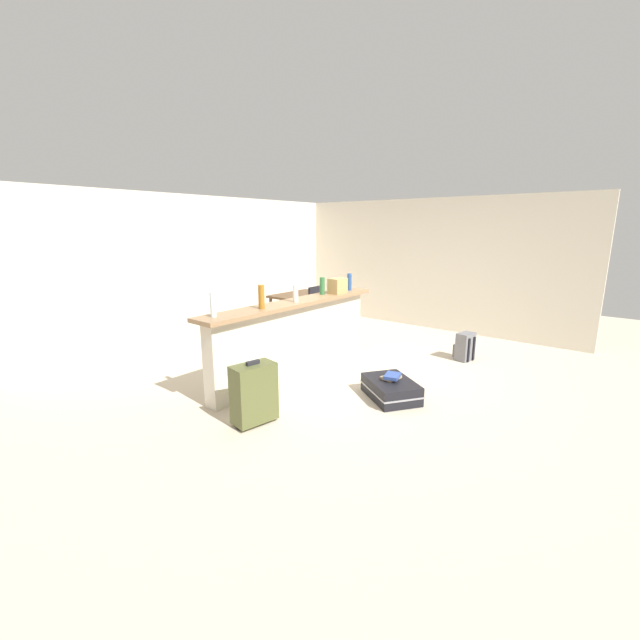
% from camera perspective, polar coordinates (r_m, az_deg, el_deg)
% --- Properties ---
extents(ground_plane, '(13.00, 13.00, 0.05)m').
position_cam_1_polar(ground_plane, '(5.91, 3.50, -6.86)').
color(ground_plane, beige).
extents(wall_back, '(6.60, 0.10, 2.50)m').
position_cam_1_polar(wall_back, '(7.77, -15.16, 7.10)').
color(wall_back, beige).
rests_on(wall_back, ground_plane).
extents(wall_right, '(0.10, 6.00, 2.50)m').
position_cam_1_polar(wall_right, '(8.41, 14.16, 7.55)').
color(wall_right, beige).
rests_on(wall_right, ground_plane).
extents(partition_half_wall, '(2.80, 0.20, 0.97)m').
position_cam_1_polar(partition_half_wall, '(5.49, -3.42, -2.85)').
color(partition_half_wall, beige).
rests_on(partition_half_wall, ground_plane).
extents(bar_countertop, '(2.96, 0.40, 0.05)m').
position_cam_1_polar(bar_countertop, '(5.37, -3.49, 2.38)').
color(bar_countertop, '#93704C').
rests_on(bar_countertop, partition_half_wall).
extents(bottle_clear, '(0.06, 0.06, 0.27)m').
position_cam_1_polar(bottle_clear, '(4.53, -14.65, 2.10)').
color(bottle_clear, silver).
rests_on(bottle_clear, bar_countertop).
extents(bottle_amber, '(0.07, 0.07, 0.28)m').
position_cam_1_polar(bottle_amber, '(4.88, -8.15, 3.21)').
color(bottle_amber, '#9E661E').
rests_on(bottle_amber, bar_countertop).
extents(bottle_white, '(0.07, 0.07, 0.22)m').
position_cam_1_polar(bottle_white, '(5.28, -3.43, 3.70)').
color(bottle_white, silver).
rests_on(bottle_white, bar_countertop).
extents(bottle_green, '(0.07, 0.07, 0.25)m').
position_cam_1_polar(bottle_green, '(5.86, 0.31, 4.76)').
color(bottle_green, '#2D6B38').
rests_on(bottle_green, bar_countertop).
extents(bottle_blue, '(0.07, 0.07, 0.26)m').
position_cam_1_polar(bottle_blue, '(6.28, 4.10, 5.30)').
color(bottle_blue, '#284C89').
rests_on(bottle_blue, bar_countertop).
extents(grocery_bag, '(0.26, 0.18, 0.22)m').
position_cam_1_polar(grocery_bag, '(5.97, 2.46, 4.75)').
color(grocery_bag, tan).
rests_on(grocery_bag, bar_countertop).
extents(dining_table, '(1.10, 0.80, 0.74)m').
position_cam_1_polar(dining_table, '(7.69, -2.48, 2.93)').
color(dining_table, '#4C331E').
rests_on(dining_table, ground_plane).
extents(dining_chair_near_partition, '(0.40, 0.40, 0.93)m').
position_cam_1_polar(dining_chair_near_partition, '(7.35, 0.07, 1.45)').
color(dining_chair_near_partition, black).
rests_on(dining_chair_near_partition, ground_plane).
extents(suitcase_flat_black, '(0.80, 0.87, 0.22)m').
position_cam_1_polar(suitcase_flat_black, '(4.94, 9.79, -9.42)').
color(suitcase_flat_black, black).
rests_on(suitcase_flat_black, ground_plane).
extents(suitcase_upright_olive, '(0.47, 0.31, 0.67)m').
position_cam_1_polar(suitcase_upright_olive, '(4.25, -9.16, -9.97)').
color(suitcase_upright_olive, '#51562D').
rests_on(suitcase_upright_olive, ground_plane).
extents(backpack_grey, '(0.31, 0.29, 0.42)m').
position_cam_1_polar(backpack_grey, '(6.55, 19.45, -3.55)').
color(backpack_grey, slate).
rests_on(backpack_grey, ground_plane).
extents(book_stack, '(0.28, 0.23, 0.07)m').
position_cam_1_polar(book_stack, '(4.91, 9.93, -7.74)').
color(book_stack, tan).
rests_on(book_stack, suitcase_flat_black).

